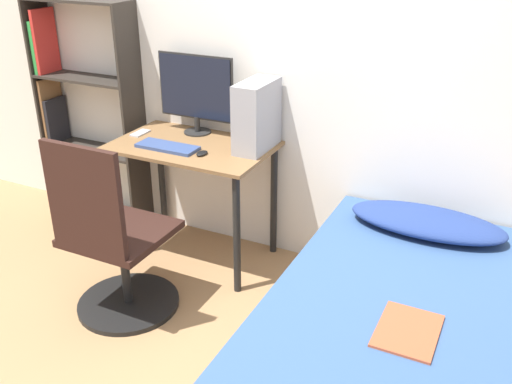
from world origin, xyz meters
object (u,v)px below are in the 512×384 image
bed (386,350)px  keyboard (167,147)px  bookshelf (78,119)px  monitor (196,90)px  pc_tower (257,116)px  office_chair (114,250)px

bed → keyboard: size_ratio=5.21×
bookshelf → monitor: (0.99, 0.02, 0.32)m
bookshelf → keyboard: 1.03m
keyboard → pc_tower: bearing=25.8°
bookshelf → pc_tower: size_ratio=3.83×
office_chair → bed: size_ratio=0.53×
office_chair → keyboard: 0.73m
office_chair → bed: bearing=1.7°
monitor → pc_tower: (0.48, -0.10, -0.07)m
pc_tower → keyboard: bearing=-154.2°
bed → keyboard: (-1.53, 0.57, 0.54)m
keyboard → pc_tower: 0.57m
monitor → pc_tower: bearing=-11.4°
monitor → keyboard: bearing=-91.8°
bed → office_chair: bearing=-178.3°
bookshelf → keyboard: bookshelf is taller
office_chair → bookshelf: bearing=138.0°
office_chair → bed: (1.49, 0.04, -0.16)m
office_chair → monitor: monitor is taller
keyboard → pc_tower: size_ratio=0.93×
office_chair → pc_tower: 1.12m
bookshelf → bed: size_ratio=0.79×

